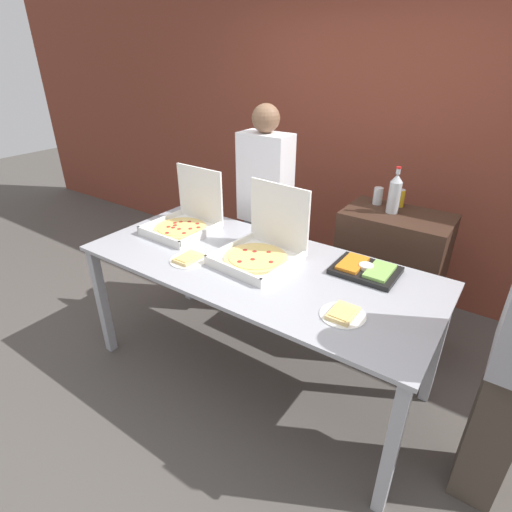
{
  "coord_description": "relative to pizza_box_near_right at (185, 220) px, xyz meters",
  "views": [
    {
      "loc": [
        1.23,
        -1.77,
        2.06
      ],
      "look_at": [
        0.0,
        0.0,
        0.93
      ],
      "focal_mm": 28.0,
      "sensor_mm": 36.0,
      "label": 1
    }
  ],
  "objects": [
    {
      "name": "paper_plate_front_center",
      "position": [
        1.38,
        -0.34,
        -0.06
      ],
      "size": [
        0.23,
        0.23,
        0.03
      ],
      "color": "white",
      "rests_on": "buffet_table"
    },
    {
      "name": "brick_wall_behind",
      "position": [
        0.72,
        1.57,
        0.44
      ],
      "size": [
        10.0,
        0.06,
        2.8
      ],
      "color": "brown",
      "rests_on": "ground_plane"
    },
    {
      "name": "person_guest_cap",
      "position": [
        0.29,
        0.61,
        -0.06
      ],
      "size": [
        0.4,
        0.22,
        1.71
      ],
      "rotation": [
        0.0,
        0.0,
        3.14
      ],
      "color": "slate",
      "rests_on": "ground_plane"
    },
    {
      "name": "soda_can_colored",
      "position": [
        1.24,
        0.92,
        0.15
      ],
      "size": [
        0.07,
        0.07,
        0.12
      ],
      "color": "gold",
      "rests_on": "sideboard_podium"
    },
    {
      "name": "veggie_tray",
      "position": [
        1.31,
        0.14,
        -0.05
      ],
      "size": [
        0.37,
        0.28,
        0.05
      ],
      "color": "black",
      "rests_on": "buffet_table"
    },
    {
      "name": "paper_plate_front_right",
      "position": [
        0.35,
        -0.34,
        -0.06
      ],
      "size": [
        0.23,
        0.23,
        0.03
      ],
      "color": "white",
      "rests_on": "buffet_table"
    },
    {
      "name": "sideboard_podium",
      "position": [
        1.29,
        0.77,
        -0.44
      ],
      "size": [
        0.72,
        0.46,
        1.05
      ],
      "color": "#382319",
      "rests_on": "ground_plane"
    },
    {
      "name": "pizza_box_near_right",
      "position": [
        0.0,
        0.0,
        0.0
      ],
      "size": [
        0.44,
        0.45,
        0.42
      ],
      "rotation": [
        0.0,
        0.0,
        -0.03
      ],
      "color": "white",
      "rests_on": "buffet_table"
    },
    {
      "name": "soda_bottle",
      "position": [
        1.24,
        0.77,
        0.23
      ],
      "size": [
        0.08,
        0.08,
        0.32
      ],
      "color": "#B7BCC1",
      "rests_on": "sideboard_podium"
    },
    {
      "name": "ground_plane",
      "position": [
        0.72,
        -0.13,
        -0.96
      ],
      "size": [
        16.0,
        16.0,
        0.0
      ],
      "primitive_type": "plane",
      "color": "#514C47"
    },
    {
      "name": "buffet_table",
      "position": [
        0.72,
        -0.13,
        -0.17
      ],
      "size": [
        2.21,
        0.97,
        0.88
      ],
      "color": "#A8AAB2",
      "rests_on": "ground_plane"
    },
    {
      "name": "soda_can_silver",
      "position": [
        1.09,
        0.88,
        0.15
      ],
      "size": [
        0.07,
        0.07,
        0.12
      ],
      "color": "silver",
      "rests_on": "sideboard_podium"
    },
    {
      "name": "pizza_box_far_right",
      "position": [
        0.71,
        -0.06,
        0.0
      ],
      "size": [
        0.48,
        0.5,
        0.44
      ],
      "rotation": [
        0.0,
        0.0,
        -0.08
      ],
      "color": "white",
      "rests_on": "buffet_table"
    }
  ]
}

